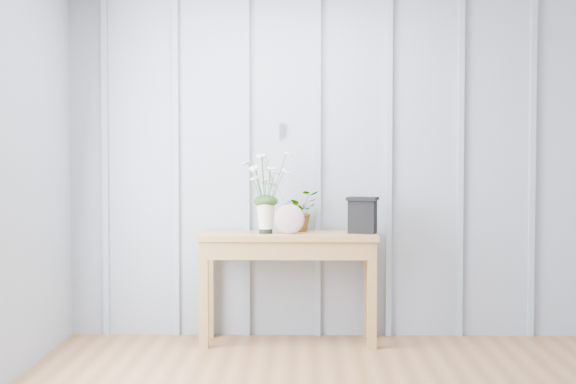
{
  "coord_description": "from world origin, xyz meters",
  "views": [
    {
      "loc": [
        -0.35,
        -3.95,
        1.29
      ],
      "look_at": [
        -0.45,
        1.94,
        1.03
      ],
      "focal_mm": 55.0,
      "sensor_mm": 36.0,
      "label": 1
    }
  ],
  "objects_px": {
    "felt_disc_vessel": "(290,219)",
    "carved_box": "(362,215)",
    "sideboard": "(288,250)",
    "daisy_vase": "(266,181)"
  },
  "relations": [
    {
      "from": "felt_disc_vessel",
      "to": "sideboard",
      "type": "bearing_deg",
      "value": 99.91
    },
    {
      "from": "carved_box",
      "to": "felt_disc_vessel",
      "type": "bearing_deg",
      "value": -172.51
    },
    {
      "from": "daisy_vase",
      "to": "carved_box",
      "type": "bearing_deg",
      "value": 2.66
    },
    {
      "from": "sideboard",
      "to": "daisy_vase",
      "type": "xyz_separation_m",
      "value": [
        -0.15,
        -0.04,
        0.47
      ]
    },
    {
      "from": "sideboard",
      "to": "carved_box",
      "type": "bearing_deg",
      "value": -1.67
    },
    {
      "from": "daisy_vase",
      "to": "felt_disc_vessel",
      "type": "distance_m",
      "value": 0.3
    },
    {
      "from": "felt_disc_vessel",
      "to": "carved_box",
      "type": "relative_size",
      "value": 0.82
    },
    {
      "from": "daisy_vase",
      "to": "carved_box",
      "type": "height_order",
      "value": "daisy_vase"
    },
    {
      "from": "felt_disc_vessel",
      "to": "carved_box",
      "type": "xyz_separation_m",
      "value": [
        0.49,
        0.06,
        0.03
      ]
    },
    {
      "from": "daisy_vase",
      "to": "carved_box",
      "type": "xyz_separation_m",
      "value": [
        0.65,
        0.03,
        -0.23
      ]
    }
  ]
}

